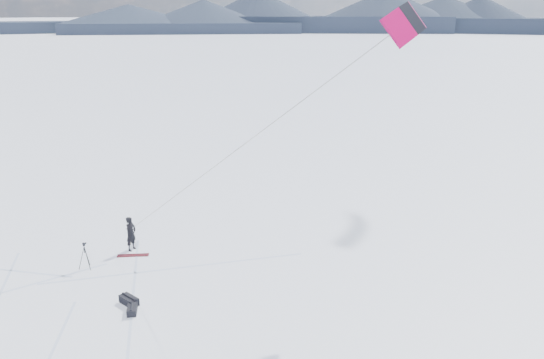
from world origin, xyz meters
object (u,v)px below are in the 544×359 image
Objects in this scene: tripod at (85,252)px; gear_bag_a at (129,300)px; snowboard at (133,255)px; snowkiter at (132,250)px; gear_bag_b at (132,309)px.

gear_bag_a is at bearing -10.06° from tripod.
tripod reaches higher than snowboard.
snowkiter is 2.89m from tripod.
gear_bag_a is at bearing -83.16° from snowboard.
snowkiter is 0.76m from snowboard.
snowboard is 2.56m from tripod.
tripod reaches higher than gear_bag_a.
gear_bag_b is (0.61, -0.43, -0.02)m from gear_bag_a.
snowkiter is at bearing 89.53° from tripod.
gear_bag_b reaches higher than snowboard.
gear_bag_a is 1.15× the size of gear_bag_b.
snowkiter reaches higher than gear_bag_b.
gear_bag_b is at bearing -141.18° from snowkiter.
snowkiter is 5.65m from gear_bag_a.
snowboard is 5.63m from gear_bag_b.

